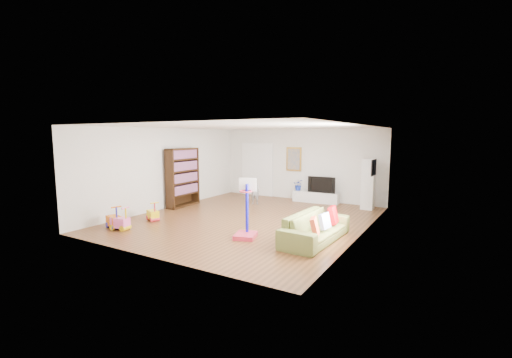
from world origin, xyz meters
The scene contains 25 objects.
floor centered at (0.00, 0.00, 0.00)m, with size 6.50×7.50×0.00m, color brown.
ceiling centered at (0.00, 0.00, 2.70)m, with size 6.50×7.50×0.00m, color white.
wall_back centered at (0.00, 3.75, 1.35)m, with size 6.50×0.00×2.70m, color silver.
wall_front centered at (0.00, -3.75, 1.35)m, with size 6.50×0.00×2.70m, color silver.
wall_left centered at (-3.25, 0.00, 1.35)m, with size 0.00×7.50×2.70m, color silver.
wall_right centered at (3.25, 0.00, 1.35)m, with size 0.00×7.50×2.70m, color white.
navy_accent centered at (3.23, 1.40, 1.85)m, with size 0.01×3.20×1.70m, color black.
olive_wainscot centered at (3.23, 1.40, 0.50)m, with size 0.01×3.20×1.00m, color brown.
doorway centered at (-1.90, 3.71, 1.05)m, with size 1.45×0.06×2.10m, color white.
painting_back centered at (-0.25, 3.71, 1.55)m, with size 0.62×0.06×0.92m, color gold.
artwork_right centered at (3.17, 1.60, 1.55)m, with size 0.04×0.56×0.46m, color #7F3F8C.
media_console centered at (0.78, 3.45, 0.20)m, with size 1.69×0.42×0.39m, color silver.
tall_cabinet centered at (2.69, 3.20, 0.85)m, with size 0.40×0.40×1.70m, color white.
bookshelf centered at (-2.99, 0.45, 1.01)m, with size 0.36×1.38×2.02m, color black.
sofa centered at (2.46, -1.03, 0.33)m, with size 2.24×0.88×0.65m, color olive.
basketball_hoop centered at (0.91, -1.65, 0.72)m, with size 0.49×0.60×1.44m, color #CF2C47.
ride_on_yellow centered at (-2.32, -1.57, 0.28)m, with size 0.42×0.26×0.56m, color yellow.
ride_on_orange centered at (-2.57, -2.68, 0.31)m, with size 0.46×0.28×0.61m, color #D05700.
ride_on_pink centered at (-2.29, -2.71, 0.30)m, with size 0.46×0.28×0.61m, color pink.
child centered at (-0.98, 1.99, 0.45)m, with size 0.33×0.22×0.90m, color gray.
tv centered at (1.01, 3.44, 0.69)m, with size 1.02×0.13×0.59m, color black.
vase_plant centered at (0.08, 3.43, 0.61)m, with size 0.38×0.33×0.43m, color #162D99.
pillow_left centered at (2.66, -1.65, 0.52)m, with size 0.10×0.38×0.38m, color #D54729.
pillow_center centered at (2.69, -1.07, 0.52)m, with size 0.09×0.36×0.36m, color silver.
pillow_right centered at (2.66, -0.39, 0.52)m, with size 0.11×0.42×0.42m, color #B90008.
Camera 1 is at (5.19, -8.41, 2.43)m, focal length 24.00 mm.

